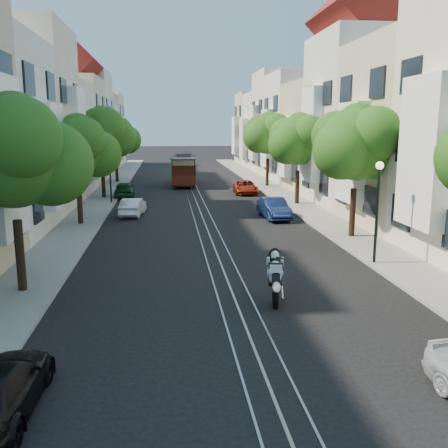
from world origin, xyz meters
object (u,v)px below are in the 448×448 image
object	(u,v)px
sportbike_rider	(275,273)
tree_e_d	(269,135)
cable_car	(184,168)
parked_car_e_mid	(274,208)
lamp_west	(110,165)
tree_w_d	(116,137)
tree_e_b	(357,145)
lamp_east	(378,197)
tree_w_b	(78,149)
tree_e_c	(299,141)
parked_car_e_far	(245,187)
parked_car_w_far	(124,190)
tree_w_a	(14,155)
tree_w_c	(102,134)
parked_car_w_mid	(133,207)

from	to	relation	value
sportbike_rider	tree_e_d	bearing A→B (deg)	88.28
cable_car	parked_car_e_mid	xyz separation A→B (m)	(4.90, -18.30, -1.04)
lamp_west	parked_car_e_mid	distance (m)	13.03
lamp_west	sportbike_rider	bearing A→B (deg)	-70.73
tree_w_d	lamp_west	bearing A→B (deg)	-86.56
tree_e_b	lamp_east	xyz separation A→B (m)	(-0.96, -4.98, -1.89)
tree_w_b	lamp_west	xyz separation A→B (m)	(0.84, 8.02, -1.55)
tree_w_b	lamp_east	xyz separation A→B (m)	(13.44, -9.98, -1.55)
tree_w_d	cable_car	xyz separation A→B (m)	(6.64, -2.78, -2.92)
tree_e_c	tree_w_b	bearing A→B (deg)	-157.38
tree_w_b	tree_e_d	bearing A→B (deg)	49.73
parked_car_e_far	parked_car_w_far	size ratio (longest dim) A/B	1.07
tree_w_a	parked_car_e_far	size ratio (longest dim) A/B	1.66
tree_w_a	sportbike_rider	xyz separation A→B (m)	(8.43, -1.69, -3.80)
tree_e_d	cable_car	size ratio (longest dim) A/B	0.91
tree_e_d	tree_w_b	world-z (taller)	tree_e_d
tree_w_b	lamp_east	bearing A→B (deg)	-36.58
lamp_west	sportbike_rider	size ratio (longest dim) A/B	1.86
tree_e_d	cable_car	world-z (taller)	tree_e_d
tree_e_d	parked_car_w_far	xyz separation A→B (m)	(-12.86, -5.72, -4.23)
lamp_west	parked_car_e_far	size ratio (longest dim) A/B	1.03
tree_e_b	lamp_east	size ratio (longest dim) A/B	1.61
tree_e_d	tree_w_d	distance (m)	15.25
lamp_east	parked_car_e_far	world-z (taller)	lamp_east
tree_e_c	lamp_west	world-z (taller)	tree_e_c
tree_e_b	lamp_east	world-z (taller)	tree_e_b
lamp_east	tree_w_c	bearing A→B (deg)	122.65
tree_w_a	lamp_west	world-z (taller)	tree_w_a
cable_car	tree_e_d	bearing A→B (deg)	-12.44
tree_e_b	tree_e_d	world-z (taller)	tree_e_d
lamp_east	tree_e_c	bearing A→B (deg)	86.56
tree_w_d	parked_car_w_mid	xyz separation A→B (m)	(2.74, -19.05, -4.03)
tree_w_d	parked_car_w_far	size ratio (longest dim) A/B	1.74
lamp_east	cable_car	bearing A→B (deg)	103.11
parked_car_e_mid	parked_car_e_far	size ratio (longest dim) A/B	0.96
tree_w_b	parked_car_w_mid	world-z (taller)	tree_w_b
sportbike_rider	tree_w_d	bearing A→B (deg)	112.57
lamp_east	parked_car_w_mid	distance (m)	16.93
tree_e_d	tree_w_c	distance (m)	15.60
tree_w_a	parked_car_e_mid	world-z (taller)	tree_w_a
tree_e_b	parked_car_e_mid	size ratio (longest dim) A/B	1.73
cable_car	parked_car_w_far	bearing A→B (deg)	-119.20
parked_car_e_mid	tree_w_a	bearing A→B (deg)	-134.98
tree_e_c	cable_car	bearing A→B (deg)	120.41
tree_e_d	tree_w_c	world-z (taller)	tree_w_c
parked_car_w_mid	parked_car_e_far	bearing A→B (deg)	-126.20
lamp_west	cable_car	world-z (taller)	lamp_west
cable_car	parked_car_e_far	distance (m)	8.43
tree_w_a	parked_car_w_mid	bearing A→B (deg)	79.61
tree_w_a	tree_w_d	size ratio (longest dim) A/B	1.03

